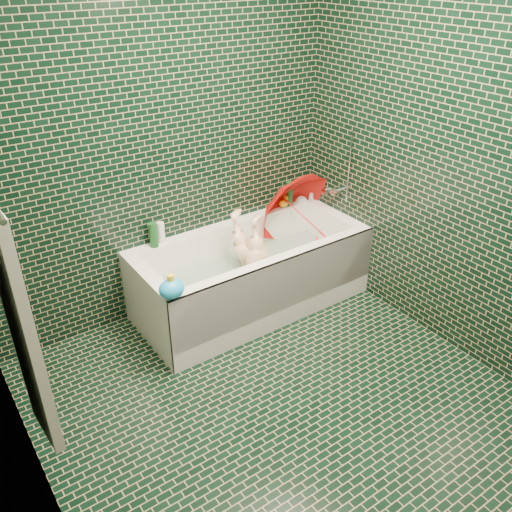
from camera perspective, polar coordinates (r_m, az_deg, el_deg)
floor at (r=3.32m, az=3.24°, el=-15.86°), size 2.80×2.80×0.00m
wall_back at (r=3.70m, az=-9.87°, el=11.67°), size 2.80×0.00×2.80m
wall_left at (r=2.13m, az=-24.71°, el=-5.25°), size 0.00×2.80×2.80m
wall_right at (r=3.49m, az=21.20°, el=9.00°), size 0.00×2.80×2.80m
bathtub at (r=4.03m, az=-0.38°, el=-2.63°), size 1.70×0.75×0.55m
bath_mat at (r=4.07m, az=-0.52°, el=-3.19°), size 1.35×0.47×0.01m
water at (r=4.00m, az=-0.53°, el=-1.45°), size 1.48×0.53×0.00m
towel at (r=2.45m, az=-23.51°, el=-6.38°), size 0.08×0.44×1.12m
faucet at (r=4.24m, az=8.70°, el=7.27°), size 0.18×0.19×0.55m
child at (r=4.02m, az=-0.23°, el=-1.06°), size 1.00×0.62×0.40m
umbrella at (r=4.24m, az=4.99°, el=4.18°), size 0.81×0.81×0.87m
soap_bottle_a at (r=4.47m, az=4.91°, el=5.61°), size 0.12×0.12×0.26m
soap_bottle_b at (r=4.55m, az=5.40°, el=6.07°), size 0.11×0.12×0.20m
soap_bottle_c at (r=4.44m, az=3.52°, el=5.48°), size 0.14×0.14×0.15m
bottle_right_tall at (r=4.39m, az=3.52°, el=6.60°), size 0.06×0.06×0.20m
bottle_right_pump at (r=4.48m, az=5.86°, el=6.96°), size 0.06×0.06×0.19m
bottle_left_tall at (r=3.81m, az=-10.75°, el=2.20°), size 0.07×0.07×0.18m
bottle_left_short at (r=3.87m, az=-9.98°, el=2.46°), size 0.06×0.06×0.15m
rubber_duck at (r=4.37m, az=2.95°, el=5.66°), size 0.11×0.09×0.09m
bath_toy at (r=3.24m, az=-8.87°, el=-3.39°), size 0.19×0.17×0.16m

